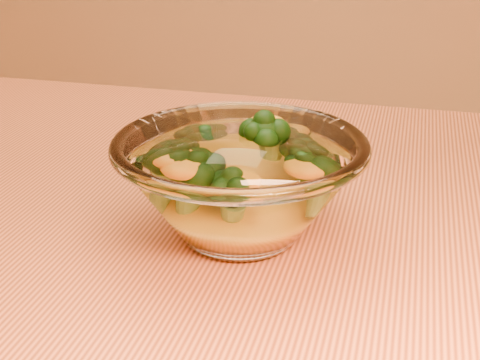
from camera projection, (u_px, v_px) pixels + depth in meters
table at (330, 324)px, 0.65m from camera, size 1.20×0.80×0.75m
glass_bowl at (240, 185)px, 0.58m from camera, size 0.22×0.22×0.10m
cheese_sauce at (240, 206)px, 0.59m from camera, size 0.12×0.12×0.03m
broccoli_heap at (237, 166)px, 0.58m from camera, size 0.15×0.13×0.08m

